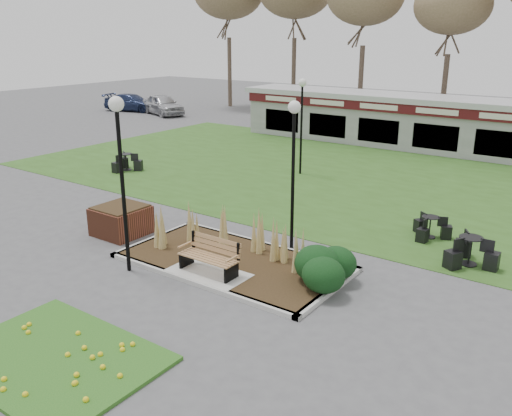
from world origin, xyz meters
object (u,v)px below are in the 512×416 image
Objects in this scene: bistro_set_b at (429,230)px; car_blue at (132,103)px; bistro_set_a at (126,165)px; brick_planter at (121,220)px; car_silver at (163,104)px; park_bench at (210,255)px; bistro_set_c at (469,255)px; lamp_post_mid_right at (294,143)px; lamp_post_far_left at (302,105)px; car_black at (329,108)px; food_pavilion at (445,124)px; lamp_post_near_right at (120,147)px.

bistro_set_b is 33.20m from car_blue.
bistro_set_a is at bearing -148.27° from car_blue.
car_silver reaches higher than brick_planter.
bistro_set_c is (5.44, 4.75, -0.29)m from park_bench.
park_bench is at bearing -103.46° from lamp_post_mid_right.
bistro_set_c is at bearing -100.12° from car_silver.
car_silver reaches higher than park_bench.
lamp_post_mid_right is at bearing -17.68° from bistro_set_a.
lamp_post_far_left is 21.29m from car_silver.
car_silver reaches higher than car_black.
food_pavilion reaches higher than park_bench.
lamp_post_far_left is at bearing 30.91° from bistro_set_a.
bistro_set_b is at bearing -131.38° from car_blue.
lamp_post_far_left is 9.34m from bistro_set_b.
car_blue is at bearing 92.22° from car_black.
bistro_set_c is at bearing -70.02° from food_pavilion.
lamp_post_mid_right is at bearing 23.31° from brick_planter.
car_black is (-11.58, 23.80, -2.50)m from lamp_post_mid_right.
park_bench is at bearing -9.69° from brick_planter.
bistro_set_a is 0.32× the size of car_silver.
lamp_post_far_left is (-1.69, 11.87, -0.31)m from lamp_post_near_right.
car_black is 0.94× the size of car_blue.
food_pavilion reaches higher than car_silver.
food_pavilion is 5.55× the size of lamp_post_mid_right.
lamp_post_mid_right reaches higher than park_bench.
bistro_set_c is 0.33× the size of car_silver.
lamp_post_near_right is at bearing -117.20° from car_silver.
lamp_post_near_right reaches higher than bistro_set_a.
lamp_post_near_right is 1.10× the size of lamp_post_far_left.
park_bench is 1.14× the size of bistro_set_a.
car_silver is at bearing 137.22° from park_bench.
food_pavilion reaches higher than brick_planter.
car_black reaches higher than bistro_set_a.
car_black is at bearing 114.12° from lamp_post_far_left.
car_silver is (-27.87, 16.00, 0.50)m from bistro_set_c.
lamp_post_far_left reaches higher than food_pavilion.
lamp_post_far_left is 2.78× the size of bistro_set_c.
lamp_post_far_left is at bearing -175.29° from car_black.
bistro_set_c is at bearing -42.09° from bistro_set_b.
car_silver is at bearing 152.02° from lamp_post_far_left.
lamp_post_mid_right is at bearing 76.54° from park_bench.
car_silver is 0.99× the size of car_blue.
lamp_post_far_left is at bearing 146.52° from bistro_set_c.
car_black is at bearing -42.82° from car_silver.
bistro_set_a is 0.33× the size of car_black.
bistro_set_c reaches higher than bistro_set_a.
lamp_post_mid_right is 2.86× the size of bistro_set_c.
bistro_set_a is at bearing -129.45° from food_pavilion.
lamp_post_mid_right is at bearing -60.53° from lamp_post_far_left.
lamp_post_near_right is 3.06× the size of bistro_set_c.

